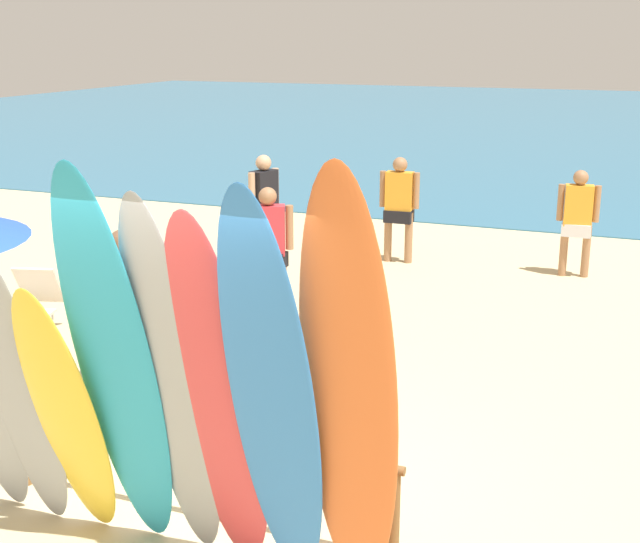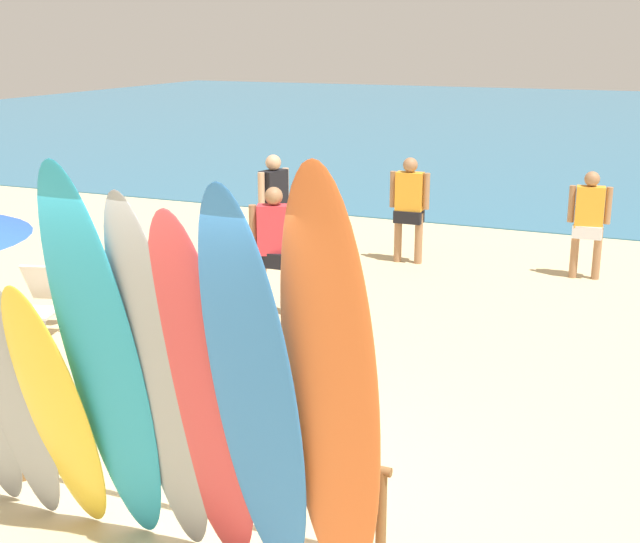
% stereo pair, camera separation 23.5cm
% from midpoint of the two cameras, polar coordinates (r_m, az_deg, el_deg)
% --- Properties ---
extents(ground, '(60.00, 60.00, 0.00)m').
position_cam_midpoint_polar(ground, '(19.19, 13.97, 5.08)').
color(ground, '#D3BC8C').
extents(ocean_water, '(60.00, 40.00, 0.02)m').
position_cam_midpoint_polar(ocean_water, '(35.24, 18.41, 9.43)').
color(ocean_water, teal).
rests_on(ocean_water, ground).
extents(surfboard_rack, '(3.08, 0.07, 0.74)m').
position_cam_midpoint_polar(surfboard_rack, '(6.17, -8.10, -11.55)').
color(surfboard_rack, brown).
rests_on(surfboard_rack, ground).
extents(surfboard_grey_1, '(0.55, 0.57, 2.17)m').
position_cam_midpoint_polar(surfboard_grey_1, '(6.12, -18.90, -7.32)').
color(surfboard_grey_1, '#999EA3').
rests_on(surfboard_grey_1, ground).
extents(surfboard_yellow_2, '(0.54, 0.68, 1.94)m').
position_cam_midpoint_polar(surfboard_yellow_2, '(5.92, -16.10, -9.09)').
color(surfboard_yellow_2, yellow).
rests_on(surfboard_yellow_2, ground).
extents(surfboard_teal_3, '(0.58, 0.75, 2.74)m').
position_cam_midpoint_polar(surfboard_teal_3, '(5.50, -13.04, -6.28)').
color(surfboard_teal_3, '#289EC6').
rests_on(surfboard_teal_3, ground).
extents(surfboard_grey_4, '(0.55, 0.68, 2.57)m').
position_cam_midpoint_polar(surfboard_grey_4, '(5.38, -9.45, -7.57)').
color(surfboard_grey_4, '#999EA3').
rests_on(surfboard_grey_4, ground).
extents(surfboard_red_5, '(0.63, 0.70, 2.49)m').
position_cam_midpoint_polar(surfboard_red_5, '(5.23, -6.50, -8.61)').
color(surfboard_red_5, '#D13D42').
rests_on(surfboard_red_5, ground).
extents(surfboard_blue_6, '(0.56, 0.79, 2.69)m').
position_cam_midpoint_polar(surfboard_blue_6, '(4.93, -2.93, -8.79)').
color(surfboard_blue_6, '#337AD1').
rests_on(surfboard_blue_6, ground).
extents(surfboard_orange_7, '(0.59, 0.69, 2.81)m').
position_cam_midpoint_polar(surfboard_orange_7, '(4.83, 2.21, -8.57)').
color(surfboard_orange_7, orange).
rests_on(surfboard_orange_7, ground).
extents(beachgoer_near_rack, '(0.58, 0.25, 1.54)m').
position_cam_midpoint_polar(beachgoer_near_rack, '(12.58, 18.07, 3.46)').
color(beachgoer_near_rack, '#9E704C').
rests_on(beachgoer_near_rack, ground).
extents(beachgoer_by_water, '(0.57, 0.34, 1.61)m').
position_cam_midpoint_polar(beachgoer_by_water, '(10.37, -2.43, 1.96)').
color(beachgoer_by_water, '#9E704C').
rests_on(beachgoer_by_water, ground).
extents(beachgoer_photographing, '(0.41, 0.58, 1.57)m').
position_cam_midpoint_polar(beachgoer_photographing, '(8.56, -12.04, -1.51)').
color(beachgoer_photographing, brown).
rests_on(beachgoer_photographing, ground).
extents(beachgoer_midbeach, '(0.61, 0.26, 1.61)m').
position_cam_midpoint_polar(beachgoer_midbeach, '(12.89, 6.52, 4.59)').
color(beachgoer_midbeach, '#9E704C').
rests_on(beachgoer_midbeach, ground).
extents(beachgoer_strolling, '(0.44, 0.62, 1.68)m').
position_cam_midpoint_polar(beachgoer_strolling, '(12.61, -2.57, 4.62)').
color(beachgoer_strolling, tan).
rests_on(beachgoer_strolling, ground).
extents(beach_chair_red, '(0.70, 0.81, 0.82)m').
position_cam_midpoint_polar(beach_chair_red, '(9.82, -10.39, -2.10)').
color(beach_chair_red, '#B7B7BC').
rests_on(beach_chair_red, ground).
extents(beach_chair_blue, '(0.68, 0.85, 0.79)m').
position_cam_midpoint_polar(beach_chair_blue, '(10.39, -17.57, -1.64)').
color(beach_chair_blue, '#B7B7BC').
rests_on(beach_chair_blue, ground).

